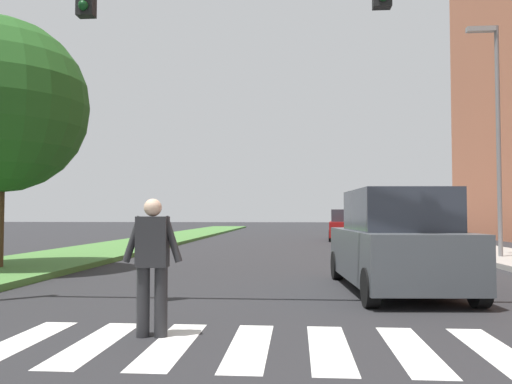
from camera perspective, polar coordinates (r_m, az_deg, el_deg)
ground_plane at (r=29.19m, az=3.38°, el=-5.36°), size 140.00×140.00×0.00m
crosswalk at (r=6.21m, az=-0.73°, el=-16.33°), size 5.85×2.20×0.01m
median_strip at (r=28.22m, az=-11.16°, el=-5.27°), size 3.76×64.00×0.15m
sidewalk_right at (r=28.08m, az=19.00°, el=-5.20°), size 3.00×64.00×0.15m
traffic_light_gantry at (r=9.30m, az=-18.23°, el=15.58°), size 8.69×0.30×6.00m
street_lamp_right at (r=18.90m, az=24.47°, el=7.23°), size 1.02×0.24×7.50m
pedestrian_performer at (r=6.63m, az=-11.16°, el=-7.26°), size 0.75×0.25×1.69m
suv_crossing at (r=10.64m, az=14.90°, el=-5.40°), size 2.25×4.72×1.97m
sedan_midblock at (r=30.72m, az=9.60°, el=-3.67°), size 2.09×4.45×1.77m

